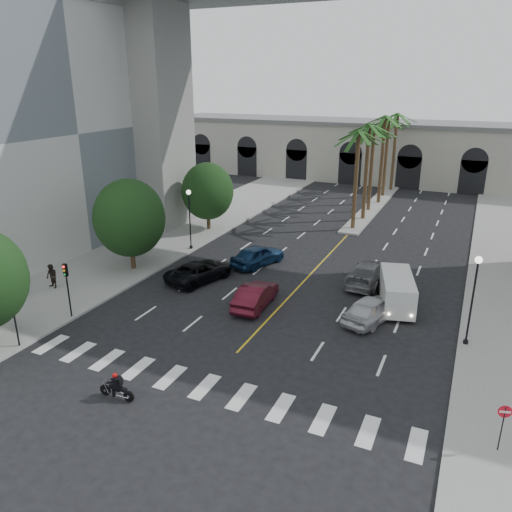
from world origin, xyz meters
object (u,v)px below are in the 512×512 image
Objects in this scene: car_a at (372,309)px; car_e at (258,255)px; car_c at (200,271)px; pedestrian_b at (52,276)px; car_d at (369,273)px; traffic_signal_far at (67,281)px; cargo_van at (397,291)px; lamp_post_right at (473,293)px; traffic_signal_near at (13,307)px; lamp_post_left_far at (190,214)px; pedestrian_a at (22,282)px; motorcycle_rider at (117,387)px; do_not_enter_sign at (504,419)px; car_b at (256,295)px.

car_e is at bearing -12.45° from car_a.
pedestrian_b is at bearing 51.41° from car_c.
car_a is 0.83× the size of car_d.
traffic_signal_far is 0.74× the size of car_e.
car_e is at bearing 148.43° from cargo_van.
lamp_post_right is 23.62m from traffic_signal_far.
traffic_signal_near is 8.40m from pedestrian_b.
car_d is 4.20m from cargo_van.
cargo_van reaches higher than car_a.
lamp_post_left_far reaches higher than pedestrian_a.
motorcycle_rider is 0.84× the size of do_not_enter_sign.
lamp_post_right is at bearing 37.37° from motorcycle_rider.
motorcycle_rider is 0.40× the size of car_a.
pedestrian_a is (-27.93, -5.44, -2.08)m from lamp_post_right.
car_d is at bearing 103.11° from do_not_enter_sign.
car_d is at bearing 65.73° from motorcycle_rider.
traffic_signal_far is at bearing -31.90° from pedestrian_a.
car_c is (-13.02, 1.31, -0.07)m from car_a.
lamp_post_left_far reaches higher than car_e.
car_c is 22.88m from do_not_enter_sign.
car_d is at bearing 135.49° from lamp_post_right.
car_c is at bearing -53.57° from lamp_post_left_far.
traffic_signal_near is 0.68× the size of car_c.
car_a is 2.75× the size of pedestrian_b.
car_a is 6.08m from car_d.
car_d is at bearing 47.65° from traffic_signal_near.
car_c is 5.43m from car_e.
lamp_post_left_far is 2.37× the size of do_not_enter_sign.
traffic_signal_far reaches higher than car_b.
traffic_signal_near reaches higher than cargo_van.
car_b is at bearing 24.39° from pedestrian_b.
car_e is (-3.03, 7.13, 0.06)m from car_b.
car_e reaches higher than car_a.
do_not_enter_sign is at bearing 144.47° from car_a.
lamp_post_right is 13.13m from car_b.
traffic_signal_far is (-22.70, -6.50, -0.71)m from lamp_post_right.
car_a is 23.30m from pedestrian_a.
car_b is at bearing 130.75° from car_e.
cargo_van reaches higher than pedestrian_a.
pedestrian_a reaches higher than car_d.
cargo_van is (18.36, -4.56, -2.01)m from lamp_post_left_far.
car_a is at bearing 52.71° from motorcycle_rider.
lamp_post_right is 6.07m from car_a.
pedestrian_b is at bearing -177.39° from cargo_van.
pedestrian_b is (-27.19, -3.56, -2.20)m from lamp_post_right.
car_c is (4.28, -5.79, -2.48)m from lamp_post_left_far.
car_b is 0.88× the size of cargo_van.
car_d reaches higher than car_b.
lamp_post_left_far is at bearing 80.21° from pedestrian_b.
traffic_signal_near is 1.62× the size of do_not_enter_sign.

